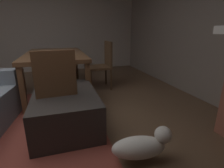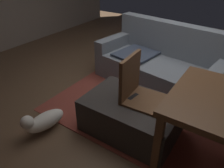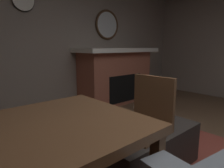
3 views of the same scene
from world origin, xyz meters
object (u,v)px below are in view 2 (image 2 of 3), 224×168
couch (160,65)px  dining_chair_west (138,91)px  small_dog (43,121)px  tv_remote (133,97)px  ottoman_coffee_table (131,116)px

couch → dining_chair_west: (0.21, -1.16, 0.20)m
small_dog → dining_chair_west: bearing=38.5°
tv_remote → dining_chair_west: bearing=35.8°
tv_remote → couch: bearing=105.7°
tv_remote → ottoman_coffee_table: bearing=-62.7°
tv_remote → dining_chair_west: size_ratio=0.17×
couch → ottoman_coffee_table: couch is taller
ottoman_coffee_table → dining_chair_west: size_ratio=1.15×
ottoman_coffee_table → couch: bearing=98.4°
dining_chair_west → tv_remote: bearing=-152.2°
ottoman_coffee_table → tv_remote: tv_remote is taller
dining_chair_west → small_dog: 1.16m
ottoman_coffee_table → small_dog: ottoman_coffee_table is taller
small_dog → couch: bearing=70.5°
couch → tv_remote: size_ratio=12.89×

